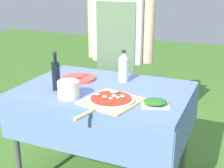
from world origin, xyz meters
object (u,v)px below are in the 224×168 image
herb_container (155,102)px  prep_table (105,100)px  pizza_on_peel (110,100)px  water_bottle (123,67)px  plate_stack (79,78)px  mixing_tub (68,89)px  oil_bottle (56,75)px  person_cook (120,44)px

herb_container → prep_table: bearing=158.7°
pizza_on_peel → water_bottle: size_ratio=2.20×
pizza_on_peel → plate_stack: (-0.42, 0.33, -0.00)m
pizza_on_peel → mixing_tub: 0.29m
plate_stack → water_bottle: bearing=15.8°
oil_bottle → herb_container: oil_bottle is taller
water_bottle → plate_stack: water_bottle is taller
plate_stack → prep_table: bearing=-20.7°
person_cook → oil_bottle: (-0.15, -0.83, -0.08)m
mixing_tub → plate_stack: (-0.13, 0.37, -0.05)m
mixing_tub → plate_stack: 0.39m
oil_bottle → plate_stack: bearing=83.9°
prep_table → pizza_on_peel: pizza_on_peel is taller
person_cook → mixing_tub: (0.01, -0.93, -0.13)m
mixing_tub → prep_table: bearing=62.0°
oil_bottle → water_bottle: oil_bottle is taller
person_cook → water_bottle: bearing=115.0°
water_bottle → herb_container: size_ratio=1.17×
oil_bottle → mixing_tub: (0.16, -0.10, -0.05)m
mixing_tub → plate_stack: mixing_tub is taller
prep_table → herb_container: bearing=-21.3°
herb_container → mixing_tub: mixing_tub is taller
mixing_tub → plate_stack: size_ratio=0.55×
prep_table → oil_bottle: oil_bottle is taller
person_cook → water_bottle: (0.22, -0.47, -0.07)m
pizza_on_peel → water_bottle: water_bottle is taller
pizza_on_peel → mixing_tub: bearing=-160.2°
prep_table → person_cook: size_ratio=0.73×
pizza_on_peel → oil_bottle: 0.46m
prep_table → pizza_on_peel: size_ratio=2.28×
plate_stack → oil_bottle: bearing=-96.1°
pizza_on_peel → oil_bottle: size_ratio=1.97×
oil_bottle → plate_stack: (0.03, 0.27, -0.10)m
mixing_tub → oil_bottle: bearing=147.8°
herb_container → pizza_on_peel: bearing=-167.4°
prep_table → herb_container: size_ratio=5.83×
prep_table → water_bottle: bearing=70.8°
person_cook → herb_container: person_cook is taller
pizza_on_peel → prep_table: bearing=135.6°
prep_table → plate_stack: plate_stack is taller
herb_container → mixing_tub: 0.58m
pizza_on_peel → oil_bottle: (-0.44, 0.06, 0.09)m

